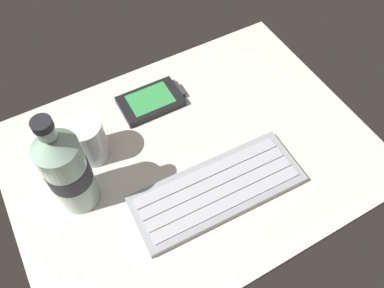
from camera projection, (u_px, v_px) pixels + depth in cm
name	position (u px, v px, depth cm)	size (l,w,h in cm)	color
ground_plane	(193.00, 157.00, 69.41)	(64.00, 48.00, 2.80)	beige
keyboard	(216.00, 190.00, 63.70)	(29.36, 11.98, 1.70)	#93969B
handheld_device	(151.00, 101.00, 74.61)	(12.85, 7.70, 1.50)	black
juice_cup	(88.00, 141.00, 65.44)	(6.40, 6.40, 8.50)	silver
water_bottle	(67.00, 170.00, 56.43)	(6.73, 6.73, 20.80)	#9EC1A8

